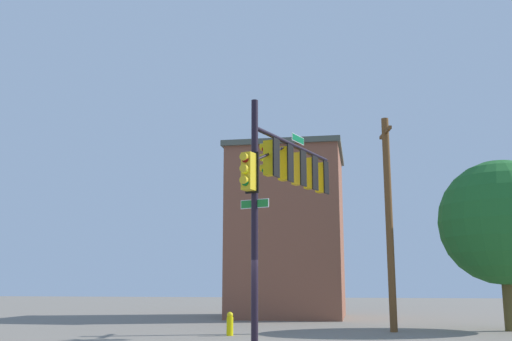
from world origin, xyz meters
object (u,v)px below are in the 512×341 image
(signal_pole_assembly, at_px, (284,178))
(utility_pole, at_px, (389,218))
(tree_near, at_px, (502,222))
(fire_hydrant, at_px, (230,324))
(brick_building, at_px, (288,232))

(signal_pole_assembly, height_order, utility_pole, utility_pole)
(tree_near, bearing_deg, signal_pole_assembly, 128.82)
(signal_pole_assembly, distance_m, fire_hydrant, 5.94)
(tree_near, bearing_deg, utility_pole, 105.89)
(signal_pole_assembly, relative_size, brick_building, 0.78)
(signal_pole_assembly, distance_m, tree_near, 10.41)
(tree_near, bearing_deg, brick_building, 51.44)
(fire_hydrant, relative_size, tree_near, 0.12)
(fire_hydrant, relative_size, brick_building, 0.09)
(tree_near, distance_m, brick_building, 12.40)
(fire_hydrant, distance_m, brick_building, 12.39)
(signal_pole_assembly, height_order, tree_near, signal_pole_assembly)
(utility_pole, bearing_deg, tree_near, -74.11)
(signal_pole_assembly, bearing_deg, tree_near, -51.18)
(signal_pole_assembly, distance_m, brick_building, 14.32)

